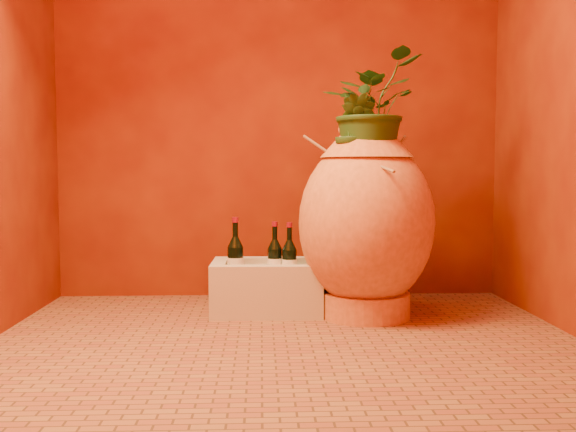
{
  "coord_description": "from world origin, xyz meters",
  "views": [
    {
      "loc": [
        -0.1,
        -2.67,
        0.71
      ],
      "look_at": [
        0.02,
        0.35,
        0.5
      ],
      "focal_mm": 40.0,
      "sensor_mm": 36.0,
      "label": 1
    }
  ],
  "objects_px": {
    "wall_tap": "(367,158)",
    "wine_bottle_b": "(275,261)",
    "amphora": "(366,222)",
    "wine_bottle_a": "(289,262)",
    "wine_bottle_c": "(235,261)",
    "stone_basin": "(267,288)"
  },
  "relations": [
    {
      "from": "stone_basin",
      "to": "wine_bottle_c",
      "type": "height_order",
      "value": "wine_bottle_c"
    },
    {
      "from": "amphora",
      "to": "wine_bottle_a",
      "type": "height_order",
      "value": "amphora"
    },
    {
      "from": "wall_tap",
      "to": "amphora",
      "type": "bearing_deg",
      "value": -99.36
    },
    {
      "from": "stone_basin",
      "to": "wine_bottle_a",
      "type": "xyz_separation_m",
      "value": [
        0.12,
        0.02,
        0.13
      ]
    },
    {
      "from": "wine_bottle_a",
      "to": "wine_bottle_b",
      "type": "height_order",
      "value": "wine_bottle_b"
    },
    {
      "from": "wine_bottle_a",
      "to": "amphora",
      "type": "bearing_deg",
      "value": -21.26
    },
    {
      "from": "wine_bottle_b",
      "to": "wall_tap",
      "type": "relative_size",
      "value": 2.14
    },
    {
      "from": "amphora",
      "to": "wall_tap",
      "type": "xyz_separation_m",
      "value": [
        0.08,
        0.51,
        0.32
      ]
    },
    {
      "from": "wine_bottle_c",
      "to": "wall_tap",
      "type": "distance_m",
      "value": 0.97
    },
    {
      "from": "amphora",
      "to": "wine_bottle_c",
      "type": "bearing_deg",
      "value": 168.08
    },
    {
      "from": "wine_bottle_a",
      "to": "wine_bottle_c",
      "type": "bearing_deg",
      "value": -178.4
    },
    {
      "from": "amphora",
      "to": "stone_basin",
      "type": "bearing_deg",
      "value": 165.47
    },
    {
      "from": "stone_basin",
      "to": "wine_bottle_b",
      "type": "relative_size",
      "value": 1.77
    },
    {
      "from": "wine_bottle_b",
      "to": "wall_tap",
      "type": "height_order",
      "value": "wall_tap"
    },
    {
      "from": "wine_bottle_a",
      "to": "wall_tap",
      "type": "relative_size",
      "value": 2.13
    },
    {
      "from": "wine_bottle_b",
      "to": "amphora",
      "type": "bearing_deg",
      "value": -21.53
    },
    {
      "from": "amphora",
      "to": "wine_bottle_c",
      "type": "distance_m",
      "value": 0.69
    },
    {
      "from": "wine_bottle_a",
      "to": "wall_tap",
      "type": "xyz_separation_m",
      "value": [
        0.45,
        0.37,
        0.54
      ]
    },
    {
      "from": "wine_bottle_a",
      "to": "wine_bottle_b",
      "type": "bearing_deg",
      "value": 157.15
    },
    {
      "from": "wall_tap",
      "to": "stone_basin",
      "type": "bearing_deg",
      "value": -145.68
    },
    {
      "from": "amphora",
      "to": "stone_basin",
      "type": "height_order",
      "value": "amphora"
    },
    {
      "from": "wall_tap",
      "to": "wine_bottle_b",
      "type": "bearing_deg",
      "value": -147.22
    }
  ]
}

